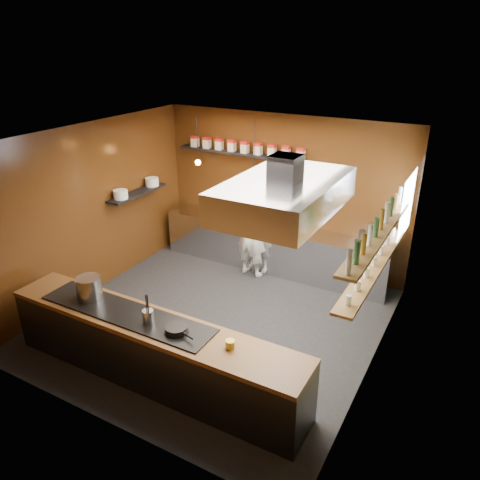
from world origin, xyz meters
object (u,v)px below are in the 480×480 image
Objects in this scene: stockpot_small at (87,289)px; espresso_machine at (385,239)px; extractor_hood at (284,195)px; chef at (252,232)px; stockpot_large at (89,288)px.

espresso_machine is (3.22, 3.72, 0.01)m from stockpot_small.
extractor_hood is at bearing 25.59° from stockpot_small.
stockpot_large is at bearing 82.94° from chef.
stockpot_large is at bearing -124.45° from espresso_machine.
espresso_machine is at bearing 72.68° from extractor_hood.
stockpot_large is at bearing -153.88° from extractor_hood.
stockpot_small is 0.80× the size of espresso_machine.
stockpot_small is at bearing 176.41° from stockpot_large.
chef is (-1.57, 2.15, -1.62)m from extractor_hood.
chef is at bearing 75.53° from stockpot_small.
stockpot_large is 3.41m from chef.
extractor_hood is 3.04m from espresso_machine.
extractor_hood reaches higher than stockpot_large.
extractor_hood is at bearing 132.74° from chef.
stockpot_small is at bearing 82.11° from chef.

